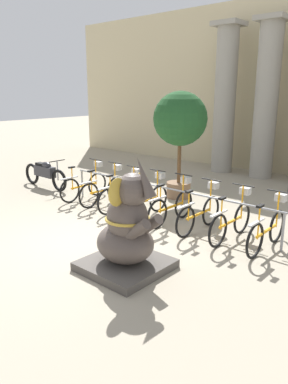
{
  "coord_description": "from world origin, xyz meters",
  "views": [
    {
      "loc": [
        5.31,
        -4.58,
        2.88
      ],
      "look_at": [
        0.72,
        0.66,
        1.0
      ],
      "focal_mm": 35.0,
      "sensor_mm": 36.0,
      "label": 1
    }
  ],
  "objects_px": {
    "bicycle_6": "(232,220)",
    "motorcycle": "(45,173)",
    "bicycle_3": "(146,199)",
    "elephant_statue": "(127,232)",
    "bicycle_2": "(123,194)",
    "bicycle_0": "(85,184)",
    "potted_tree": "(180,123)",
    "bicycle_5": "(200,212)",
    "bicycle_1": "(104,189)",
    "bicycle_4": "(172,205)",
    "bicycle_7": "(268,229)"
  },
  "relations": [
    {
      "from": "bicycle_1",
      "to": "bicycle_5",
      "type": "relative_size",
      "value": 1.0
    },
    {
      "from": "bicycle_3",
      "to": "elephant_statue",
      "type": "height_order",
      "value": "elephant_statue"
    },
    {
      "from": "elephant_statue",
      "to": "bicycle_2",
      "type": "bearing_deg",
      "value": 135.71
    },
    {
      "from": "bicycle_1",
      "to": "bicycle_2",
      "type": "height_order",
      "value": "same"
    },
    {
      "from": "elephant_statue",
      "to": "motorcycle",
      "type": "xyz_separation_m",
      "value": [
        -5.7,
        2.32,
        -0.21
      ]
    },
    {
      "from": "bicycle_6",
      "to": "elephant_statue",
      "type": "height_order",
      "value": "elephant_statue"
    },
    {
      "from": "bicycle_3",
      "to": "bicycle_4",
      "type": "xyz_separation_m",
      "value": [
        0.74,
        0.02,
        0.0
      ]
    },
    {
      "from": "bicycle_1",
      "to": "bicycle_2",
      "type": "distance_m",
      "value": 0.75
    },
    {
      "from": "bicycle_7",
      "to": "potted_tree",
      "type": "relative_size",
      "value": 0.56
    },
    {
      "from": "potted_tree",
      "to": "bicycle_3",
      "type": "bearing_deg",
      "value": -77.91
    },
    {
      "from": "bicycle_2",
      "to": "bicycle_6",
      "type": "height_order",
      "value": "same"
    },
    {
      "from": "bicycle_5",
      "to": "motorcycle",
      "type": "bearing_deg",
      "value": -179.98
    },
    {
      "from": "bicycle_4",
      "to": "motorcycle",
      "type": "bearing_deg",
      "value": -179.77
    },
    {
      "from": "elephant_statue",
      "to": "potted_tree",
      "type": "distance_m",
      "value": 4.8
    },
    {
      "from": "bicycle_4",
      "to": "elephant_statue",
      "type": "relative_size",
      "value": 0.83
    },
    {
      "from": "bicycle_0",
      "to": "elephant_statue",
      "type": "relative_size",
      "value": 0.83
    },
    {
      "from": "motorcycle",
      "to": "bicycle_6",
      "type": "bearing_deg",
      "value": 0.06
    },
    {
      "from": "bicycle_2",
      "to": "bicycle_6",
      "type": "relative_size",
      "value": 1.0
    },
    {
      "from": "bicycle_4",
      "to": "bicycle_7",
      "type": "height_order",
      "value": "same"
    },
    {
      "from": "bicycle_3",
      "to": "bicycle_7",
      "type": "relative_size",
      "value": 1.0
    },
    {
      "from": "bicycle_7",
      "to": "potted_tree",
      "type": "bearing_deg",
      "value": 151.66
    },
    {
      "from": "bicycle_7",
      "to": "bicycle_5",
      "type": "bearing_deg",
      "value": -179.81
    },
    {
      "from": "elephant_statue",
      "to": "bicycle_6",
      "type": "bearing_deg",
      "value": 74.68
    },
    {
      "from": "bicycle_2",
      "to": "bicycle_6",
      "type": "distance_m",
      "value": 2.97
    },
    {
      "from": "bicycle_0",
      "to": "motorcycle",
      "type": "bearing_deg",
      "value": 179.91
    },
    {
      "from": "bicycle_1",
      "to": "bicycle_5",
      "type": "xyz_separation_m",
      "value": [
        2.97,
        -0.02,
        0.0
      ]
    },
    {
      "from": "bicycle_5",
      "to": "bicycle_6",
      "type": "distance_m",
      "value": 0.74
    },
    {
      "from": "elephant_statue",
      "to": "bicycle_3",
      "type": "bearing_deg",
      "value": 124.51
    },
    {
      "from": "bicycle_4",
      "to": "bicycle_6",
      "type": "height_order",
      "value": "same"
    },
    {
      "from": "bicycle_0",
      "to": "potted_tree",
      "type": "height_order",
      "value": "potted_tree"
    },
    {
      "from": "bicycle_3",
      "to": "motorcycle",
      "type": "bearing_deg",
      "value": 179.98
    },
    {
      "from": "bicycle_0",
      "to": "bicycle_3",
      "type": "bearing_deg",
      "value": 0.04
    },
    {
      "from": "elephant_statue",
      "to": "motorcycle",
      "type": "bearing_deg",
      "value": 157.86
    },
    {
      "from": "bicycle_1",
      "to": "bicycle_2",
      "type": "xyz_separation_m",
      "value": [
        0.74,
        -0.06,
        0.0
      ]
    },
    {
      "from": "bicycle_0",
      "to": "bicycle_1",
      "type": "relative_size",
      "value": 1.0
    },
    {
      "from": "motorcycle",
      "to": "bicycle_7",
      "type": "bearing_deg",
      "value": 0.06
    },
    {
      "from": "bicycle_2",
      "to": "potted_tree",
      "type": "xyz_separation_m",
      "value": [
        0.35,
        1.86,
        1.65
      ]
    },
    {
      "from": "potted_tree",
      "to": "bicycle_4",
      "type": "bearing_deg",
      "value": -57.83
    },
    {
      "from": "bicycle_0",
      "to": "bicycle_1",
      "type": "distance_m",
      "value": 0.74
    },
    {
      "from": "bicycle_0",
      "to": "motorcycle",
      "type": "relative_size",
      "value": 0.78
    },
    {
      "from": "bicycle_2",
      "to": "bicycle_4",
      "type": "bearing_deg",
      "value": 2.25
    },
    {
      "from": "bicycle_6",
      "to": "motorcycle",
      "type": "distance_m",
      "value": 6.34
    },
    {
      "from": "bicycle_7",
      "to": "bicycle_6",
      "type": "bearing_deg",
      "value": -179.93
    },
    {
      "from": "bicycle_3",
      "to": "bicycle_6",
      "type": "bearing_deg",
      "value": 0.19
    },
    {
      "from": "bicycle_1",
      "to": "bicycle_3",
      "type": "height_order",
      "value": "same"
    },
    {
      "from": "bicycle_0",
      "to": "motorcycle",
      "type": "xyz_separation_m",
      "value": [
        -1.87,
        0.0,
        0.05
      ]
    },
    {
      "from": "bicycle_0",
      "to": "bicycle_4",
      "type": "distance_m",
      "value": 2.97
    },
    {
      "from": "bicycle_5",
      "to": "potted_tree",
      "type": "bearing_deg",
      "value": 135.89
    },
    {
      "from": "bicycle_1",
      "to": "elephant_statue",
      "type": "distance_m",
      "value": 3.88
    },
    {
      "from": "bicycle_1",
      "to": "bicycle_6",
      "type": "distance_m",
      "value": 3.72
    }
  ]
}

